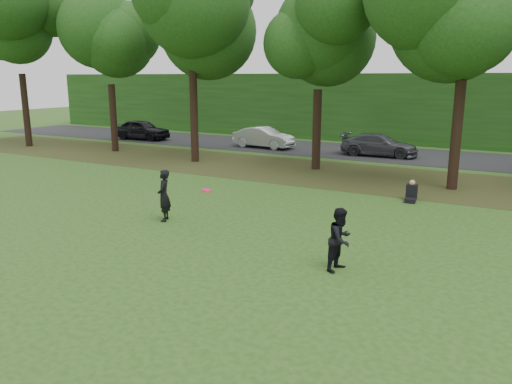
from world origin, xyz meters
TOP-DOWN VIEW (x-y plane):
  - ground at (0.00, 0.00)m, footprint 120.00×120.00m
  - leaf_litter at (0.00, 13.00)m, footprint 60.00×7.00m
  - street at (0.00, 21.00)m, footprint 70.00×7.00m
  - far_hedge at (0.00, 27.00)m, footprint 70.00×3.00m
  - player_left at (-3.72, 2.40)m, footprint 0.67×0.76m
  - player_right at (2.95, 1.09)m, footprint 0.74×0.88m
  - parked_cars at (-0.97, 19.48)m, footprint 38.45×2.96m
  - frisbee at (-1.37, 1.52)m, footprint 0.32×0.32m
  - seated_person at (2.94, 9.25)m, footprint 0.49×0.77m
  - tree_line at (-0.34, 12.94)m, footprint 55.30×7.90m

SIDE VIEW (x-z plane):
  - ground at x=0.00m, z-range 0.00..0.00m
  - leaf_litter at x=0.00m, z-range 0.00..0.01m
  - street at x=0.00m, z-range 0.00..0.02m
  - seated_person at x=2.94m, z-range -0.10..0.73m
  - parked_cars at x=-0.97m, z-range -0.04..1.49m
  - player_right at x=2.95m, z-range 0.00..1.61m
  - player_left at x=-3.72m, z-range 0.00..1.74m
  - frisbee at x=-1.37m, z-range 1.44..1.53m
  - far_hedge at x=0.00m, z-range 0.00..5.00m
  - tree_line at x=-0.34m, z-range 1.69..14.00m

